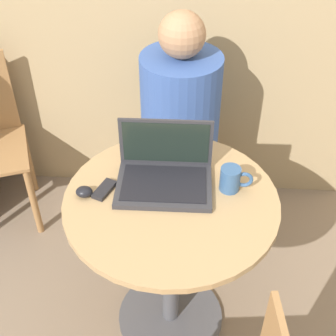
% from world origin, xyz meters
% --- Properties ---
extents(ground_plane, '(12.00, 12.00, 0.00)m').
position_xyz_m(ground_plane, '(0.00, 0.00, 0.00)').
color(ground_plane, '#7F6B56').
extents(round_table, '(0.78, 0.78, 0.76)m').
position_xyz_m(round_table, '(0.00, 0.00, 0.55)').
color(round_table, '#4C4C51').
rests_on(round_table, ground_plane).
extents(laptop, '(0.35, 0.26, 0.22)m').
position_xyz_m(laptop, '(-0.03, 0.09, 0.80)').
color(laptop, '#2D2D33').
rests_on(laptop, round_table).
extents(cell_phone, '(0.08, 0.12, 0.02)m').
position_xyz_m(cell_phone, '(-0.25, 0.02, 0.77)').
color(cell_phone, black).
rests_on(cell_phone, round_table).
extents(computer_mouse, '(0.06, 0.05, 0.04)m').
position_xyz_m(computer_mouse, '(-0.31, -0.01, 0.78)').
color(computer_mouse, black).
rests_on(computer_mouse, round_table).
extents(coffee_cup, '(0.12, 0.07, 0.09)m').
position_xyz_m(coffee_cup, '(0.21, 0.07, 0.81)').
color(coffee_cup, '#335684').
rests_on(coffee_cup, round_table).
extents(person_seated, '(0.37, 0.57, 1.21)m').
position_xyz_m(person_seated, '(0.00, 0.67, 0.50)').
color(person_seated, brown).
rests_on(person_seated, ground_plane).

